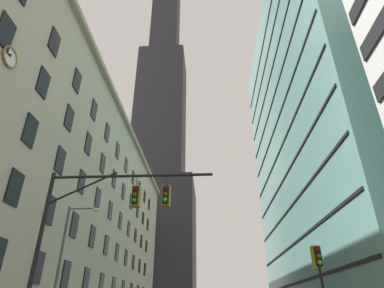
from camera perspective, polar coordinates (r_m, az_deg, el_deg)
The scene contains 6 objects.
station_building at distance 45.27m, azimuth -22.52°, elevation -9.72°, with size 14.33×69.00×27.34m.
dark_skyscraper at distance 111.28m, azimuth -5.85°, elevation 0.04°, with size 24.26×24.26×179.21m.
glass_office_midrise at distance 48.20m, azimuth 26.56°, elevation 2.31°, with size 19.90×39.22×45.99m.
traffic_signal_mast at distance 16.25m, azimuth -14.49°, elevation -11.84°, with size 8.39×0.63×7.43m.
traffic_light_near_right at distance 17.33m, azimuth 21.65°, elevation -19.10°, with size 0.40×0.63×3.92m.
street_lamppost at distance 23.79m, azimuth -21.60°, elevation -17.58°, with size 2.30×0.32×7.63m.
Camera 1 is at (1.36, -10.59, 1.25)m, focal length 29.79 mm.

